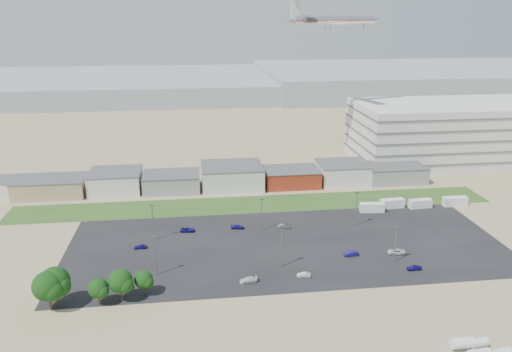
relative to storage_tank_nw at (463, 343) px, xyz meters
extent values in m
plane|color=#998761|center=(-30.05, 28.52, -1.32)|extent=(700.00, 700.00, 0.00)
cube|color=black|center=(-25.05, 48.52, -1.31)|extent=(120.00, 50.00, 0.01)
cube|color=#26491B|center=(-30.05, 80.52, -1.31)|extent=(160.00, 16.00, 0.02)
cube|color=silver|center=(59.95, 123.52, 11.18)|extent=(80.00, 40.00, 25.00)
imported|color=silver|center=(3.01, 39.59, -0.67)|extent=(4.86, 2.67, 1.29)
imported|color=navy|center=(-9.28, 40.04, -0.67)|extent=(3.99, 1.50, 1.30)
imported|color=navy|center=(4.06, 30.69, -0.70)|extent=(3.68, 1.54, 1.24)
imported|color=silver|center=(-37.77, 29.90, -0.70)|extent=(4.46, 2.27, 1.24)
imported|color=navy|center=(-65.09, 51.44, -0.73)|extent=(3.47, 1.43, 1.18)
imported|color=navy|center=(-37.47, 61.29, -0.75)|extent=(4.10, 2.11, 1.14)
imported|color=navy|center=(-52.37, 60.98, -0.71)|extent=(4.57, 2.52, 1.21)
imported|color=#595B5E|center=(-66.95, 30.81, -0.67)|extent=(4.62, 2.20, 1.30)
imported|color=#595B5E|center=(-23.67, 59.83, -0.66)|extent=(4.02, 1.46, 1.32)
imported|color=silver|center=(-24.05, 30.78, -0.76)|extent=(3.47, 1.47, 1.11)
camera|label=1|loc=(-49.17, -74.81, 59.75)|focal=35.00mm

